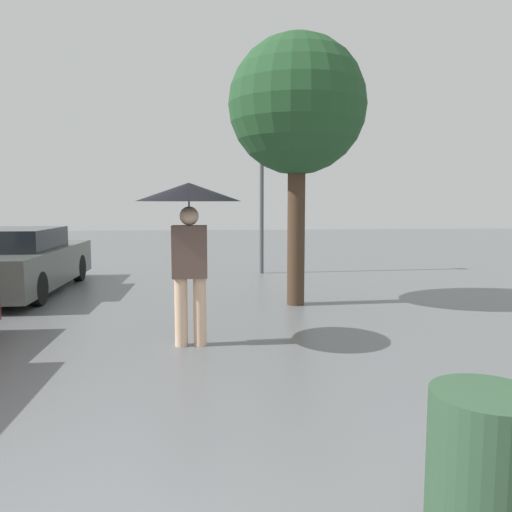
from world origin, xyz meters
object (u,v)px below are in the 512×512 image
street_lamp (262,142)px  trash_bin (484,479)px  parked_car_farthest (18,262)px  pedestrian (189,212)px  tree (297,107)px

street_lamp → trash_bin: bearing=-90.1°
parked_car_farthest → trash_bin: bearing=-57.7°
pedestrian → parked_car_farthest: 5.26m
parked_car_farthest → tree: size_ratio=0.98×
parked_car_farthest → street_lamp: size_ratio=0.87×
tree → street_lamp: 3.80m
pedestrian → trash_bin: size_ratio=2.31×
parked_car_farthest → trash_bin: parked_car_farthest is taller
tree → parked_car_farthest: bearing=162.1°
pedestrian → street_lamp: (1.51, 6.07, 1.55)m
pedestrian → parked_car_farthest: (-3.38, 3.90, -1.01)m
pedestrian → tree: tree is taller
pedestrian → parked_car_farthest: pedestrian is taller
parked_car_farthest → trash_bin: (4.86, -7.69, -0.16)m
parked_car_farthest → tree: (5.05, -1.63, 2.65)m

